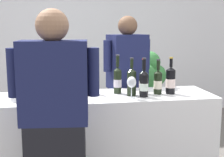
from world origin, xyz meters
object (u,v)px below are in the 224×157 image
object	(u,v)px
wine_bottle_4	(71,84)
person_server	(127,94)
wine_bottle_1	(158,82)
wine_bottle_3	(171,81)
wine_bottle_2	(132,81)
ice_bucket	(24,86)
wine_bottle_9	(48,86)
wine_bottle_0	(118,80)
wine_bottle_6	(13,83)
person_guest	(56,133)
potted_shrub	(144,89)
wine_bottle_8	(143,82)
wine_bottle_7	(90,82)
wine_bottle_5	(144,83)
wine_glass	(132,83)

from	to	relation	value
wine_bottle_4	person_server	bearing A→B (deg)	43.84
wine_bottle_1	wine_bottle_3	xyz separation A→B (m)	(0.12, -0.01, 0.01)
wine_bottle_2	ice_bucket	xyz separation A→B (m)	(-0.92, -0.01, -0.01)
wine_bottle_3	wine_bottle_9	xyz separation A→B (m)	(-1.08, -0.08, 0.00)
wine_bottle_2	wine_bottle_0	bearing A→B (deg)	134.83
wine_bottle_4	ice_bucket	size ratio (longest dim) A/B	1.39
wine_bottle_1	person_server	size ratio (longest dim) A/B	0.20
wine_bottle_3	wine_bottle_6	size ratio (longest dim) A/B	1.06
wine_bottle_2	person_guest	size ratio (longest dim) A/B	0.21
ice_bucket	potted_shrub	bearing A→B (deg)	39.41
wine_bottle_0	wine_bottle_4	distance (m)	0.44
wine_bottle_4	wine_bottle_0	bearing A→B (deg)	15.57
wine_bottle_4	wine_bottle_9	xyz separation A→B (m)	(-0.19, -0.06, 0.00)
wine_bottle_4	wine_bottle_8	size ratio (longest dim) A/B	1.01
person_guest	potted_shrub	world-z (taller)	person_guest
wine_bottle_8	ice_bucket	size ratio (longest dim) A/B	1.38
wine_bottle_1	ice_bucket	size ratio (longest dim) A/B	1.35
wine_bottle_0	wine_bottle_7	distance (m)	0.26
wine_bottle_1	person_server	world-z (taller)	person_server
wine_bottle_0	potted_shrub	xyz separation A→B (m)	(0.54, 0.99, -0.31)
wine_bottle_5	wine_bottle_7	distance (m)	0.50
wine_bottle_6	wine_bottle_7	xyz separation A→B (m)	(0.67, -0.04, -0.01)
person_server	person_guest	xyz separation A→B (m)	(-0.75, -1.13, 0.00)
potted_shrub	wine_bottle_5	bearing A→B (deg)	-106.15
wine_bottle_3	wine_bottle_7	size ratio (longest dim) A/B	1.09
wine_bottle_1	wine_bottle_9	distance (m)	0.97
wine_bottle_8	wine_bottle_0	bearing A→B (deg)	166.15
wine_bottle_5	wine_bottle_9	bearing A→B (deg)	-179.73
person_server	wine_bottle_5	bearing A→B (deg)	-89.70
wine_bottle_3	person_guest	world-z (taller)	person_guest
ice_bucket	wine_glass	bearing A→B (deg)	-6.27
wine_bottle_9	wine_bottle_6	bearing A→B (deg)	140.66
wine_bottle_4	wine_bottle_9	world-z (taller)	wine_bottle_9
wine_bottle_0	wine_bottle_8	world-z (taller)	wine_bottle_0
wine_bottle_8	ice_bucket	xyz separation A→B (m)	(-1.04, -0.06, 0.01)
wine_glass	person_guest	world-z (taller)	person_guest
potted_shrub	wine_bottle_6	bearing A→B (deg)	-148.09
wine_bottle_2	wine_bottle_9	size ratio (longest dim) A/B	0.94
wine_bottle_5	wine_bottle_8	size ratio (longest dim) A/B	1.06
wine_bottle_7	wine_bottle_3	bearing A→B (deg)	-11.06
wine_bottle_1	wine_bottle_6	bearing A→B (deg)	172.51
wine_bottle_1	wine_bottle_4	size ratio (longest dim) A/B	0.97
wine_bottle_0	wine_glass	distance (m)	0.23
wine_bottle_0	wine_bottle_3	size ratio (longest dim) A/B	1.07
wine_bottle_1	ice_bucket	distance (m)	1.17
wine_bottle_4	wine_bottle_5	bearing A→B (deg)	-4.76
wine_bottle_1	person_guest	distance (m)	1.09
wine_bottle_6	wine_bottle_7	world-z (taller)	wine_bottle_6
wine_glass	person_guest	bearing A→B (deg)	-145.92
wine_bottle_1	wine_bottle_6	size ratio (longest dim) A/B	1.01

